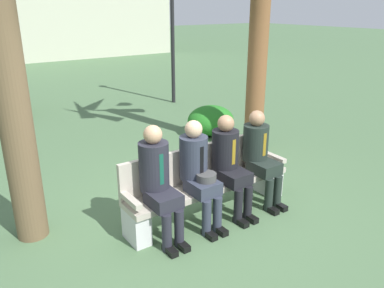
{
  "coord_description": "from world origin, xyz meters",
  "views": [
    {
      "loc": [
        -2.54,
        -3.67,
        2.57
      ],
      "look_at": [
        0.17,
        0.22,
        0.85
      ],
      "focal_mm": 36.2,
      "sensor_mm": 36.0,
      "label": 1
    }
  ],
  "objects": [
    {
      "name": "seated_man_leftmost",
      "position": [
        -0.61,
        -0.24,
        0.75
      ],
      "size": [
        0.34,
        0.72,
        1.34
      ],
      "color": "#23232D",
      "rests_on": "ground"
    },
    {
      "name": "seated_man_rightmost",
      "position": [
        0.95,
        -0.25,
        0.71
      ],
      "size": [
        0.34,
        0.72,
        1.27
      ],
      "color": "#1E2823",
      "rests_on": "ground"
    },
    {
      "name": "park_bench",
      "position": [
        0.17,
        -0.12,
        0.44
      ],
      "size": [
        2.3,
        0.44,
        0.9
      ],
      "color": "#B7AD9E",
      "rests_on": "ground"
    },
    {
      "name": "ground_plane",
      "position": [
        0.0,
        0.0,
        0.0
      ],
      "size": [
        80.0,
        80.0,
        0.0
      ],
      "primitive_type": "plane",
      "color": "#4A6A46"
    },
    {
      "name": "street_lamp",
      "position": [
        3.06,
        5.25,
        2.24
      ],
      "size": [
        0.24,
        0.24,
        3.66
      ],
      "color": "black",
      "rests_on": "ground"
    },
    {
      "name": "seated_man_centerleft",
      "position": [
        -0.07,
        -0.25,
        0.72
      ],
      "size": [
        0.34,
        0.72,
        1.3
      ],
      "color": "#2D3342",
      "rests_on": "ground"
    },
    {
      "name": "seated_man_centerright",
      "position": [
        0.42,
        -0.25,
        0.72
      ],
      "size": [
        0.34,
        0.72,
        1.29
      ],
      "color": "black",
      "rests_on": "ground"
    },
    {
      "name": "shrub_near_bench",
      "position": [
        2.17,
        2.41,
        0.31
      ],
      "size": [
        0.98,
        0.9,
        0.61
      ],
      "primitive_type": "ellipsoid",
      "color": "#237121",
      "rests_on": "ground"
    }
  ]
}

